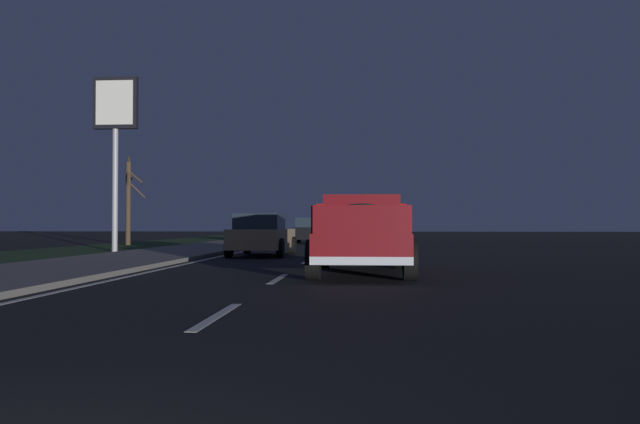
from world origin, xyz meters
TOP-DOWN VIEW (x-y plane):
  - ground at (27.00, 0.00)m, footprint 144.00×144.00m
  - sidewalk_shoulder at (27.00, 5.70)m, footprint 108.00×4.00m
  - grass_verge at (27.00, 10.70)m, footprint 108.00×6.00m
  - lane_markings at (29.05, 2.55)m, footprint 108.00×3.54m
  - pickup_truck at (12.72, -1.75)m, footprint 5.44×2.31m
  - sedan_tan at (20.73, 1.96)m, footprint 4.44×2.09m
  - sedan_black at (35.67, 1.52)m, footprint 4.40×2.02m
  - gas_price_sign at (23.68, 8.75)m, footprint 0.27×1.90m
  - bare_tree_far at (32.17, 11.44)m, footprint 1.90×1.09m

SIDE VIEW (x-z plane):
  - ground at x=27.00m, z-range 0.00..0.00m
  - grass_verge at x=27.00m, z-range 0.00..0.01m
  - lane_markings at x=29.05m, z-range 0.00..0.01m
  - sidewalk_shoulder at x=27.00m, z-range 0.00..0.12m
  - sedan_tan at x=20.73m, z-range 0.01..1.55m
  - sedan_black at x=35.67m, z-range 0.01..1.55m
  - pickup_truck at x=12.72m, z-range 0.05..1.92m
  - bare_tree_far at x=32.17m, z-range 0.01..4.98m
  - gas_price_sign at x=23.68m, z-range 1.88..9.27m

